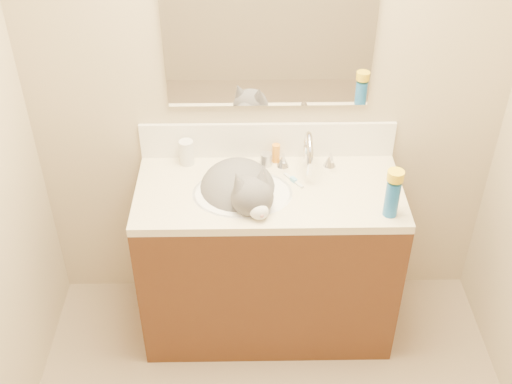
{
  "coord_description": "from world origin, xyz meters",
  "views": [
    {
      "loc": [
        -0.1,
        -1.32,
        2.58
      ],
      "look_at": [
        -0.06,
        0.92,
        0.88
      ],
      "focal_mm": 45.0,
      "sensor_mm": 36.0,
      "label": 1
    }
  ],
  "objects_px": {
    "vanity_cabinet": "(268,262)",
    "cat": "(241,192)",
    "basin": "(243,205)",
    "pill_bottle": "(187,152)",
    "amber_bottle": "(276,153)",
    "spray_can": "(392,199)",
    "silver_jar": "(266,159)",
    "faucet": "(308,155)"
  },
  "relations": [
    {
      "from": "vanity_cabinet",
      "to": "cat",
      "type": "bearing_deg",
      "value": -176.01
    },
    {
      "from": "basin",
      "to": "pill_bottle",
      "type": "bearing_deg",
      "value": 137.5
    },
    {
      "from": "vanity_cabinet",
      "to": "amber_bottle",
      "type": "height_order",
      "value": "amber_bottle"
    },
    {
      "from": "cat",
      "to": "spray_can",
      "type": "xyz_separation_m",
      "value": [
        0.63,
        -0.18,
        0.09
      ]
    },
    {
      "from": "silver_jar",
      "to": "spray_can",
      "type": "distance_m",
      "value": 0.64
    },
    {
      "from": "vanity_cabinet",
      "to": "pill_bottle",
      "type": "xyz_separation_m",
      "value": [
        -0.38,
        0.21,
        0.51
      ]
    },
    {
      "from": "basin",
      "to": "silver_jar",
      "type": "xyz_separation_m",
      "value": [
        0.11,
        0.22,
        0.1
      ]
    },
    {
      "from": "cat",
      "to": "silver_jar",
      "type": "xyz_separation_m",
      "value": [
        0.12,
        0.2,
        0.04
      ]
    },
    {
      "from": "faucet",
      "to": "cat",
      "type": "height_order",
      "value": "faucet"
    },
    {
      "from": "pill_bottle",
      "to": "amber_bottle",
      "type": "height_order",
      "value": "pill_bottle"
    },
    {
      "from": "silver_jar",
      "to": "spray_can",
      "type": "height_order",
      "value": "spray_can"
    },
    {
      "from": "cat",
      "to": "amber_bottle",
      "type": "distance_m",
      "value": 0.29
    },
    {
      "from": "faucet",
      "to": "pill_bottle",
      "type": "height_order",
      "value": "faucet"
    },
    {
      "from": "pill_bottle",
      "to": "basin",
      "type": "bearing_deg",
      "value": -42.5
    },
    {
      "from": "pill_bottle",
      "to": "silver_jar",
      "type": "xyz_separation_m",
      "value": [
        0.37,
        -0.02,
        -0.03
      ]
    },
    {
      "from": "vanity_cabinet",
      "to": "silver_jar",
      "type": "distance_m",
      "value": 0.52
    },
    {
      "from": "pill_bottle",
      "to": "amber_bottle",
      "type": "xyz_separation_m",
      "value": [
        0.42,
        0.01,
        -0.01
      ]
    },
    {
      "from": "vanity_cabinet",
      "to": "faucet",
      "type": "relative_size",
      "value": 4.29
    },
    {
      "from": "silver_jar",
      "to": "basin",
      "type": "bearing_deg",
      "value": -116.93
    },
    {
      "from": "vanity_cabinet",
      "to": "amber_bottle",
      "type": "distance_m",
      "value": 0.54
    },
    {
      "from": "faucet",
      "to": "pill_bottle",
      "type": "xyz_separation_m",
      "value": [
        -0.56,
        0.07,
        -0.03
      ]
    },
    {
      "from": "cat",
      "to": "spray_can",
      "type": "bearing_deg",
      "value": -37.34
    },
    {
      "from": "vanity_cabinet",
      "to": "cat",
      "type": "xyz_separation_m",
      "value": [
        -0.13,
        -0.01,
        0.44
      ]
    },
    {
      "from": "cat",
      "to": "basin",
      "type": "bearing_deg",
      "value": -93.67
    },
    {
      "from": "basin",
      "to": "amber_bottle",
      "type": "bearing_deg",
      "value": 57.29
    },
    {
      "from": "faucet",
      "to": "pill_bottle",
      "type": "distance_m",
      "value": 0.57
    },
    {
      "from": "faucet",
      "to": "cat",
      "type": "xyz_separation_m",
      "value": [
        -0.31,
        -0.15,
        -0.1
      ]
    },
    {
      "from": "basin",
      "to": "spray_can",
      "type": "bearing_deg",
      "value": -14.24
    },
    {
      "from": "amber_bottle",
      "to": "spray_can",
      "type": "distance_m",
      "value": 0.62
    },
    {
      "from": "faucet",
      "to": "amber_bottle",
      "type": "xyz_separation_m",
      "value": [
        -0.14,
        0.08,
        -0.04
      ]
    },
    {
      "from": "cat",
      "to": "faucet",
      "type": "bearing_deg",
      "value": 3.98
    },
    {
      "from": "basin",
      "to": "spray_can",
      "type": "relative_size",
      "value": 2.7
    },
    {
      "from": "basin",
      "to": "pill_bottle",
      "type": "relative_size",
      "value": 3.7
    },
    {
      "from": "faucet",
      "to": "spray_can",
      "type": "bearing_deg",
      "value": -45.01
    },
    {
      "from": "faucet",
      "to": "silver_jar",
      "type": "height_order",
      "value": "faucet"
    },
    {
      "from": "amber_bottle",
      "to": "spray_can",
      "type": "xyz_separation_m",
      "value": [
        0.47,
        -0.41,
        0.04
      ]
    },
    {
      "from": "cat",
      "to": "spray_can",
      "type": "distance_m",
      "value": 0.66
    },
    {
      "from": "cat",
      "to": "amber_bottle",
      "type": "xyz_separation_m",
      "value": [
        0.17,
        0.23,
        0.06
      ]
    },
    {
      "from": "basin",
      "to": "silver_jar",
      "type": "height_order",
      "value": "silver_jar"
    },
    {
      "from": "vanity_cabinet",
      "to": "amber_bottle",
      "type": "bearing_deg",
      "value": 79.93
    },
    {
      "from": "vanity_cabinet",
      "to": "spray_can",
      "type": "bearing_deg",
      "value": -20.47
    },
    {
      "from": "cat",
      "to": "pill_bottle",
      "type": "xyz_separation_m",
      "value": [
        -0.25,
        0.22,
        0.07
      ]
    }
  ]
}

